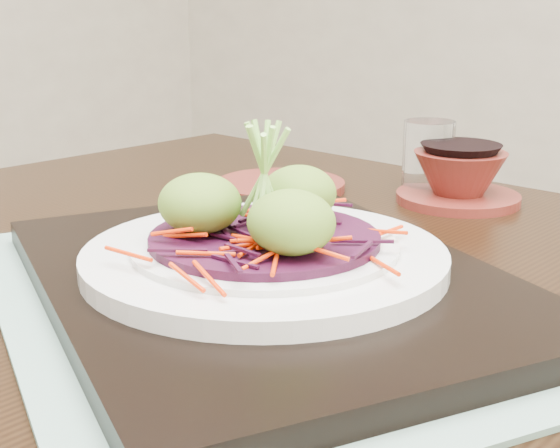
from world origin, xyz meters
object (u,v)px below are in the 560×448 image
Objects in this scene: dining_table at (334,380)px; terracotta_bowl_set at (459,180)px; terracotta_side_plate at (280,186)px; serving_tray at (265,279)px; water_glass at (428,157)px; white_plate at (265,256)px.

terracotta_bowl_set is at bearing 100.53° from dining_table.
terracotta_side_plate is 0.21m from terracotta_bowl_set.
terracotta_side_plate is at bearing 152.65° from serving_tray.
dining_table is 0.35m from water_glass.
water_glass reaches higher than dining_table.
white_plate is at bearing 54.33° from serving_tray.
water_glass is at bearing 125.55° from serving_tray.
water_glass is at bearing 157.07° from terracotta_bowl_set.
terracotta_bowl_set is (0.20, 0.08, 0.02)m from terracotta_side_plate.
serving_tray is at bearing -153.43° from white_plate.
terracotta_side_plate is 0.18m from water_glass.
dining_table is 7.56× the size of terracotta_bowl_set.
water_glass is at bearing 97.79° from white_plate.
dining_table is 15.02× the size of water_glass.
serving_tray reaches higher than terracotta_side_plate.
dining_table is at bearing 104.95° from serving_tray.
terracotta_bowl_set is (-0.00, 0.37, -0.01)m from white_plate.
white_plate is at bearing -55.12° from terracotta_side_plate.
white_plate is (-0.02, -0.08, 0.13)m from dining_table.
terracotta_bowl_set reaches higher than dining_table.
white_plate is at bearing -89.63° from terracotta_bowl_set.
dining_table is at bearing -77.16° from water_glass.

